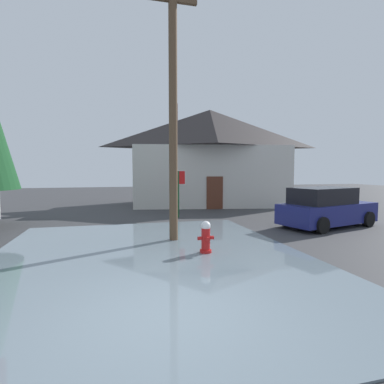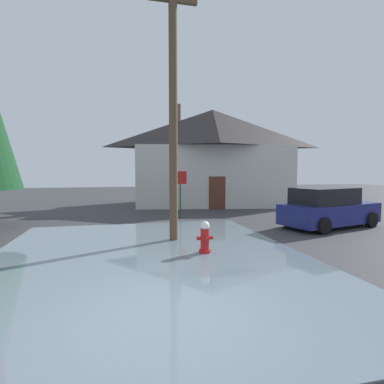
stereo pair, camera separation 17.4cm
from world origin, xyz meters
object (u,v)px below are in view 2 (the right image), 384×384
at_px(utility_pole, 173,109).
at_px(house, 212,156).
at_px(stop_sign_far, 180,184).
at_px(parked_car, 328,208).
at_px(fire_hydrant, 205,238).

distance_m(utility_pole, house, 11.14).
relative_size(utility_pole, stop_sign_far, 3.57).
distance_m(stop_sign_far, parked_car, 6.87).
bearing_deg(house, utility_pole, -113.93).
height_order(fire_hydrant, stop_sign_far, stop_sign_far).
height_order(utility_pole, parked_car, utility_pole).
xyz_separation_m(fire_hydrant, house, (3.92, 11.96, 2.91)).
relative_size(stop_sign_far, house, 0.20).
xyz_separation_m(house, parked_car, (2.20, -9.23, -2.58)).
bearing_deg(utility_pole, fire_hydrant, -72.22).
bearing_deg(house, fire_hydrant, -108.15).
bearing_deg(parked_car, stop_sign_far, 143.55).
relative_size(fire_hydrant, house, 0.08).
height_order(fire_hydrant, house, house).
bearing_deg(stop_sign_far, utility_pole, -103.75).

